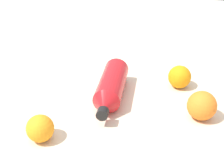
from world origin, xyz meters
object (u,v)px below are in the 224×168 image
water_bottle (111,88)px  orange_2 (202,106)px  orange_0 (40,128)px  orange_1 (180,77)px

water_bottle → orange_2: orange_2 is taller
water_bottle → orange_0: 0.26m
orange_1 → water_bottle: bearing=124.0°
water_bottle → orange_0: water_bottle is taller
orange_1 → orange_2: 0.17m
orange_1 → orange_2: bearing=-155.2°
orange_2 → orange_0: bearing=117.7°
orange_0 → orange_1: orange_1 is taller
water_bottle → orange_2: 0.27m
water_bottle → orange_2: size_ratio=3.39×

